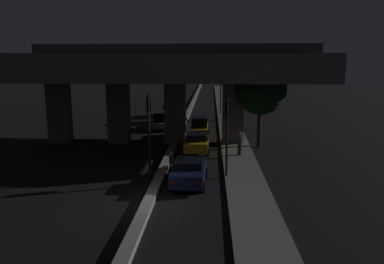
{
  "coord_description": "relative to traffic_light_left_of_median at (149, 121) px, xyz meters",
  "views": [
    {
      "loc": [
        3.12,
        -17.65,
        7.22
      ],
      "look_at": [
        1.49,
        14.45,
        1.09
      ],
      "focal_mm": 35.0,
      "sensor_mm": 36.0,
      "label": 1
    }
  ],
  "objects": [
    {
      "name": "elevated_overpass",
      "position": [
        0.47,
        9.85,
        2.81
      ],
      "size": [
        24.77,
        11.84,
        8.66
      ],
      "color": "#5B5956",
      "rests_on": "ground_plane"
    },
    {
      "name": "traffic_light_left_of_median",
      "position": [
        0.0,
        0.0,
        0.0
      ],
      "size": [
        0.3,
        0.49,
        5.25
      ],
      "color": "black",
      "rests_on": "ground_plane"
    },
    {
      "name": "street_lamp",
      "position": [
        4.75,
        27.35,
        1.47
      ],
      "size": [
        2.57,
        0.32,
        8.54
      ],
      "color": "#2D2D30",
      "rests_on": "ground_plane"
    },
    {
      "name": "roadside_tree_kerbside_near",
      "position": [
        7.9,
        8.62,
        1.37
      ],
      "size": [
        4.34,
        4.34,
        7.13
      ],
      "color": "#2D2116",
      "rests_on": "ground_plane"
    },
    {
      "name": "car_taxi_yellow_third",
      "position": [
        2.74,
        12.91,
        -2.55
      ],
      "size": [
        1.84,
        4.58,
        1.95
      ],
      "rotation": [
        0.0,
        0.0,
        1.58
      ],
      "color": "gold",
      "rests_on": "ground_plane"
    },
    {
      "name": "car_taxi_yellow_second",
      "position": [
        2.71,
        6.57,
        -2.77
      ],
      "size": [
        2.03,
        3.95,
        1.57
      ],
      "rotation": [
        0.0,
        0.0,
        1.56
      ],
      "color": "gold",
      "rests_on": "ground_plane"
    },
    {
      "name": "median_divider",
      "position": [
        0.69,
        29.99,
        -3.43
      ],
      "size": [
        0.57,
        126.0,
        0.3
      ],
      "primitive_type": "cube",
      "color": "gray",
      "rests_on": "ground_plane"
    },
    {
      "name": "motorcycle_white_filtering_near",
      "position": [
        1.28,
        0.73,
        -2.97
      ],
      "size": [
        0.33,
        1.78,
        1.4
      ],
      "rotation": [
        0.0,
        0.0,
        1.54
      ],
      "color": "black",
      "rests_on": "ground_plane"
    },
    {
      "name": "car_white_lead_oncoming",
      "position": [
        -1.26,
        16.71,
        -2.56
      ],
      "size": [
        2.05,
        4.28,
        1.92
      ],
      "rotation": [
        0.0,
        0.0,
        -1.59
      ],
      "color": "silver",
      "rests_on": "ground_plane"
    },
    {
      "name": "traffic_light_right_of_median",
      "position": [
        4.81,
        0.0,
        -0.14
      ],
      "size": [
        0.3,
        0.49,
        5.04
      ],
      "color": "black",
      "rests_on": "ground_plane"
    },
    {
      "name": "pedestrian_on_sidewalk",
      "position": [
        6.03,
        5.24,
        -2.53
      ],
      "size": [
        0.35,
        0.35,
        1.8
      ],
      "color": "#2D261E",
      "rests_on": "sidewalk_right"
    },
    {
      "name": "car_dark_blue_second_oncoming",
      "position": [
        -1.4,
        26.11,
        -2.65
      ],
      "size": [
        2.21,
        4.71,
        1.71
      ],
      "rotation": [
        0.0,
        0.0,
        -1.61
      ],
      "color": "#141938",
      "rests_on": "ground_plane"
    },
    {
      "name": "roadside_tree_kerbside_mid",
      "position": [
        7.81,
        24.21,
        1.03
      ],
      "size": [
        3.7,
        3.7,
        6.48
      ],
      "color": "#2D2116",
      "rests_on": "ground_plane"
    },
    {
      "name": "car_dark_blue_lead",
      "position": [
        2.55,
        -1.32,
        -2.8
      ],
      "size": [
        2.15,
        4.44,
        1.51
      ],
      "rotation": [
        0.0,
        0.0,
        1.54
      ],
      "color": "#141938",
      "rests_on": "ground_plane"
    },
    {
      "name": "sidewalk_right",
      "position": [
        5.94,
        22.99,
        -3.51
      ],
      "size": [
        2.45,
        126.0,
        0.14
      ],
      "primitive_type": "cube",
      "color": "slate",
      "rests_on": "ground_plane"
    },
    {
      "name": "ground_plane",
      "position": [
        0.69,
        -5.01,
        -3.58
      ],
      "size": [
        200.0,
        200.0,
        0.0
      ],
      "primitive_type": "plane",
      "color": "black"
    }
  ]
}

